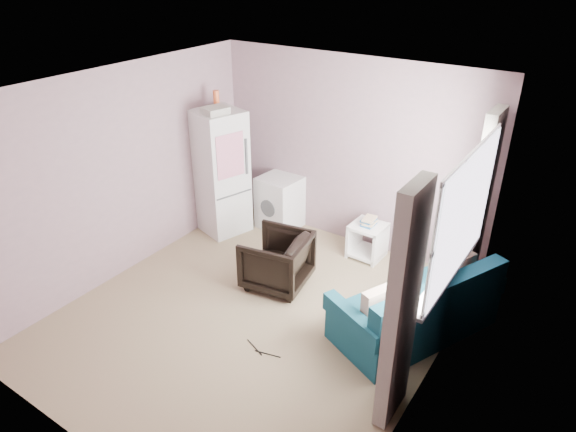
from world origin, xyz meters
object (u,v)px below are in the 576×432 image
at_px(armchair, 277,258).
at_px(fridge, 221,172).
at_px(washing_machine, 280,201).
at_px(side_table, 368,238).
at_px(sofa, 418,310).

distance_m(armchair, fridge, 1.68).
bearing_deg(washing_machine, armchair, -51.95).
height_order(armchair, side_table, armchair).
relative_size(armchair, sofa, 0.37).
height_order(washing_machine, sofa, sofa).
xyz_separation_m(armchair, fridge, (-1.43, 0.72, 0.52)).
relative_size(washing_machine, side_table, 1.33).
bearing_deg(side_table, sofa, -44.64).
height_order(fridge, washing_machine, fridge).
distance_m(fridge, sofa, 3.27).
bearing_deg(sofa, armchair, -152.81).
height_order(armchair, sofa, sofa).
xyz_separation_m(washing_machine, side_table, (1.42, -0.05, -0.13)).
bearing_deg(washing_machine, fridge, -135.62).
height_order(armchair, washing_machine, washing_machine).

